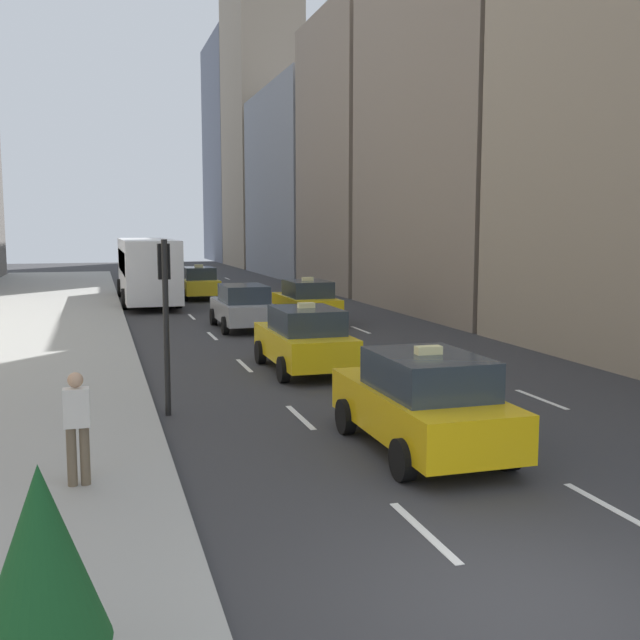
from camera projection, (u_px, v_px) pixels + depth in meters
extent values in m
plane|color=#333335|center=(523.00, 605.00, 7.63)|extent=(160.00, 160.00, 0.00)
cube|color=#9E9E99|center=(25.00, 318.00, 31.31)|extent=(8.00, 66.00, 0.15)
cube|color=white|center=(423.00, 531.00, 9.48)|extent=(0.12, 2.00, 0.01)
cube|color=white|center=(300.00, 417.00, 15.18)|extent=(0.12, 2.00, 0.01)
cube|color=white|center=(244.00, 365.00, 20.89)|extent=(0.12, 2.00, 0.01)
cube|color=white|center=(212.00, 336.00, 26.60)|extent=(0.12, 2.00, 0.01)
cube|color=white|center=(192.00, 317.00, 32.30)|extent=(0.12, 2.00, 0.01)
cube|color=white|center=(177.00, 303.00, 38.01)|extent=(0.12, 2.00, 0.01)
cube|color=white|center=(167.00, 294.00, 43.71)|extent=(0.12, 2.00, 0.01)
cube|color=white|center=(158.00, 286.00, 49.42)|extent=(0.12, 2.00, 0.01)
cube|color=white|center=(152.00, 280.00, 55.12)|extent=(0.12, 2.00, 0.01)
cube|color=white|center=(611.00, 508.00, 10.27)|extent=(0.12, 2.00, 0.01)
cube|color=white|center=(427.00, 408.00, 15.98)|extent=(0.12, 2.00, 0.01)
cube|color=white|center=(339.00, 360.00, 21.68)|extent=(0.12, 2.00, 0.01)
cube|color=white|center=(289.00, 333.00, 27.39)|extent=(0.12, 2.00, 0.01)
cube|color=white|center=(255.00, 315.00, 33.10)|extent=(0.12, 2.00, 0.01)
cube|color=white|center=(232.00, 302.00, 38.80)|extent=(0.12, 2.00, 0.01)
cube|color=white|center=(214.00, 292.00, 44.51)|extent=(0.12, 2.00, 0.01)
cube|color=white|center=(201.00, 285.00, 50.21)|extent=(0.12, 2.00, 0.01)
cube|color=white|center=(190.00, 279.00, 55.92)|extent=(0.12, 2.00, 0.01)
cube|color=white|center=(541.00, 399.00, 16.77)|extent=(0.12, 2.00, 0.01)
cube|color=white|center=(428.00, 356.00, 22.48)|extent=(0.12, 2.00, 0.01)
cube|color=white|center=(361.00, 330.00, 28.19)|extent=(0.12, 2.00, 0.01)
cube|color=white|center=(316.00, 313.00, 33.89)|extent=(0.12, 2.00, 0.01)
cube|color=white|center=(284.00, 300.00, 39.60)|extent=(0.12, 2.00, 0.01)
cube|color=white|center=(260.00, 291.00, 45.30)|extent=(0.12, 2.00, 0.01)
cube|color=white|center=(242.00, 284.00, 51.01)|extent=(0.12, 2.00, 0.01)
cube|color=white|center=(227.00, 279.00, 56.71)|extent=(0.12, 2.00, 0.01)
cube|color=gray|center=(467.00, 51.00, 33.10)|extent=(6.00, 13.45, 23.23)
cube|color=gray|center=(366.00, 154.00, 45.77)|extent=(6.00, 11.11, 16.63)
cube|color=gray|center=(302.00, 183.00, 59.97)|extent=(6.00, 17.41, 14.80)
cube|color=gray|center=(260.00, 111.00, 73.87)|extent=(6.00, 12.10, 30.66)
cube|color=slate|center=(236.00, 152.00, 86.96)|extent=(6.00, 14.29, 25.14)
cube|color=yellow|center=(199.00, 286.00, 40.54)|extent=(1.80, 4.40, 0.76)
cube|color=#28333D|center=(199.00, 273.00, 40.20)|extent=(1.58, 2.29, 0.64)
cube|color=#F2E599|center=(199.00, 266.00, 40.16)|extent=(0.44, 0.20, 0.14)
cylinder|color=black|center=(179.00, 291.00, 41.63)|extent=(0.22, 0.66, 0.66)
cylinder|color=black|center=(211.00, 290.00, 42.14)|extent=(0.22, 0.66, 0.66)
cylinder|color=black|center=(185.00, 295.00, 39.03)|extent=(0.22, 0.66, 0.66)
cylinder|color=black|center=(219.00, 294.00, 39.55)|extent=(0.22, 0.66, 0.66)
cube|color=yellow|center=(306.00, 305.00, 30.23)|extent=(1.80, 4.40, 0.76)
cube|color=#28333D|center=(308.00, 289.00, 29.89)|extent=(1.58, 2.29, 0.64)
cube|color=#F2E599|center=(308.00, 279.00, 29.84)|extent=(0.44, 0.20, 0.14)
cylinder|color=black|center=(276.00, 312.00, 31.32)|extent=(0.22, 0.66, 0.66)
cylinder|color=black|center=(318.00, 311.00, 31.83)|extent=(0.22, 0.66, 0.66)
cylinder|color=black|center=(293.00, 319.00, 28.72)|extent=(0.22, 0.66, 0.66)
cylinder|color=black|center=(337.00, 318.00, 29.23)|extent=(0.22, 0.66, 0.66)
cube|color=yellow|center=(421.00, 410.00, 12.85)|extent=(1.80, 4.40, 0.76)
cube|color=#28333D|center=(428.00, 373.00, 12.52)|extent=(1.58, 2.29, 0.64)
cube|color=#F2E599|center=(428.00, 350.00, 12.47)|extent=(0.44, 0.20, 0.14)
cylinder|color=black|center=(346.00, 417.00, 13.94)|extent=(0.22, 0.66, 0.66)
cylinder|color=black|center=(434.00, 410.00, 14.45)|extent=(0.22, 0.66, 0.66)
cylinder|color=black|center=(403.00, 460.00, 11.35)|extent=(0.22, 0.66, 0.66)
cylinder|color=black|center=(508.00, 450.00, 11.86)|extent=(0.22, 0.66, 0.66)
cube|color=yellow|center=(304.00, 345.00, 20.07)|extent=(1.80, 4.40, 0.76)
cube|color=#28333D|center=(306.00, 320.00, 19.74)|extent=(1.58, 2.29, 0.64)
cube|color=#F2E599|center=(306.00, 305.00, 19.69)|extent=(0.44, 0.20, 0.14)
cylinder|color=black|center=(260.00, 352.00, 21.16)|extent=(0.22, 0.66, 0.66)
cylinder|color=black|center=(321.00, 349.00, 21.67)|extent=(0.22, 0.66, 0.66)
cylinder|color=black|center=(283.00, 370.00, 18.57)|extent=(0.22, 0.66, 0.66)
cylinder|color=black|center=(352.00, 366.00, 19.08)|extent=(0.22, 0.66, 0.66)
cube|color=#9EA0A5|center=(242.00, 311.00, 28.44)|extent=(1.80, 4.56, 0.73)
cube|color=#28333D|center=(244.00, 293.00, 28.09)|extent=(1.58, 2.37, 0.64)
cylinder|color=black|center=(213.00, 317.00, 29.57)|extent=(0.22, 0.66, 0.66)
cylinder|color=black|center=(258.00, 315.00, 30.08)|extent=(0.22, 0.66, 0.66)
cylinder|color=black|center=(225.00, 326.00, 26.88)|extent=(0.22, 0.66, 0.66)
cylinder|color=black|center=(274.00, 324.00, 27.40)|extent=(0.22, 0.66, 0.66)
cube|color=silver|center=(147.00, 268.00, 38.39)|extent=(2.50, 11.60, 2.90)
cube|color=#28333D|center=(140.00, 257.00, 43.81)|extent=(2.30, 0.12, 1.40)
cube|color=#28333D|center=(122.00, 261.00, 38.00)|extent=(0.08, 9.86, 1.10)
cube|color=yellow|center=(140.00, 241.00, 43.70)|extent=(1.50, 0.10, 0.36)
cylinder|color=black|center=(120.00, 288.00, 41.61)|extent=(0.30, 1.00, 1.00)
cylinder|color=black|center=(166.00, 287.00, 42.32)|extent=(0.30, 1.00, 1.00)
cylinder|color=black|center=(125.00, 299.00, 35.16)|extent=(0.30, 1.00, 1.00)
cylinder|color=black|center=(178.00, 298.00, 35.87)|extent=(0.30, 1.00, 1.00)
cone|color=#195123|center=(42.00, 555.00, 5.59)|extent=(1.00, 1.00, 1.40)
cylinder|color=brown|center=(72.00, 457.00, 10.68)|extent=(0.14, 0.14, 0.86)
cylinder|color=brown|center=(85.00, 455.00, 10.73)|extent=(0.14, 0.14, 0.86)
cube|color=silver|center=(76.00, 408.00, 10.62)|extent=(0.36, 0.22, 0.56)
sphere|color=tan|center=(75.00, 380.00, 10.57)|extent=(0.22, 0.22, 0.22)
cylinder|color=black|center=(166.00, 329.00, 15.14)|extent=(0.12, 0.12, 3.60)
cube|color=black|center=(164.00, 261.00, 15.15)|extent=(0.24, 0.20, 0.72)
sphere|color=red|center=(163.00, 250.00, 15.22)|extent=(0.14, 0.14, 0.14)
sphere|color=#4C3F14|center=(163.00, 261.00, 15.25)|extent=(0.14, 0.14, 0.14)
sphere|color=#198C2D|center=(164.00, 273.00, 15.28)|extent=(0.14, 0.14, 0.14)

